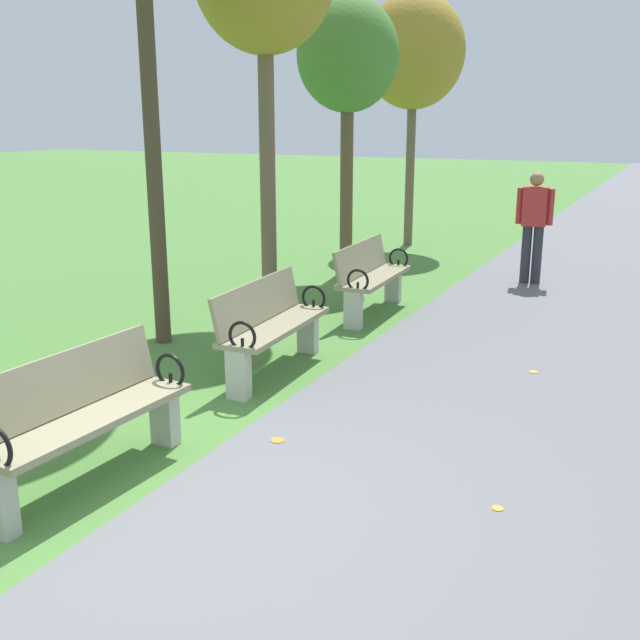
{
  "coord_description": "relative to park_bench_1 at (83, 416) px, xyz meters",
  "views": [
    {
      "loc": [
        2.97,
        -3.37,
        2.41
      ],
      "look_at": [
        -0.05,
        2.77,
        0.55
      ],
      "focal_mm": 42.03,
      "sensor_mm": 36.0,
      "label": 1
    }
  ],
  "objects": [
    {
      "name": "ground_plane",
      "position": [
        0.5,
        -0.1,
        -0.49
      ],
      "size": [
        80.0,
        80.0,
        0.0
      ],
      "primitive_type": "plane",
      "color": "#4C7F38"
    },
    {
      "name": "paved_walkway",
      "position": [
        2.0,
        17.9,
        -0.48
      ],
      "size": [
        3.0,
        44.0,
        0.02
      ],
      "primitive_type": "cube",
      "color": "slate",
      "rests_on": "ground"
    },
    {
      "name": "park_bench_1",
      "position": [
        0.0,
        0.0,
        0.0
      ],
      "size": [
        0.55,
        1.62,
        0.9
      ],
      "color": "gray",
      "rests_on": "ground"
    },
    {
      "name": "park_bench_2",
      "position": [
        0.0,
        2.51,
        0.0
      ],
      "size": [
        0.55,
        1.62,
        0.9
      ],
      "color": "gray",
      "rests_on": "ground"
    },
    {
      "name": "park_bench_3",
      "position": [
        -0.0,
        5.02,
        0.0
      ],
      "size": [
        0.54,
        1.62,
        0.9
      ],
      "color": "gray",
      "rests_on": "ground"
    },
    {
      "name": "tree_4",
      "position": [
        -1.33,
        7.2,
        2.76
      ],
      "size": [
        1.52,
        1.52,
        4.13
      ],
      "color": "brown",
      "rests_on": "ground"
    },
    {
      "name": "tree_5",
      "position": [
        -1.36,
        10.21,
        3.05
      ],
      "size": [
        1.87,
        1.87,
        4.58
      ],
      "color": "brown",
      "rests_on": "ground"
    },
    {
      "name": "pedestrian_walking",
      "position": [
        1.46,
        7.68,
        0.44
      ],
      "size": [
        0.53,
        0.25,
        1.62
      ],
      "color": "#2D2D38",
      "rests_on": "paved_walkway"
    },
    {
      "name": "scattered_leaves",
      "position": [
        0.21,
        1.69,
        -0.48
      ],
      "size": [
        4.01,
        7.83,
        0.02
      ],
      "color": "#AD6B23",
      "rests_on": "ground"
    }
  ]
}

